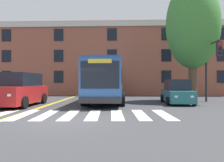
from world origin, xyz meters
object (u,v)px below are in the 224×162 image
object	(u,v)px
car_red_near_lane	(21,90)
car_white_behind_bus	(111,86)
street_tree_curbside_large	(193,25)
traffic_light_near_corner	(212,60)
city_bus	(107,80)
car_teal_far_lane	(177,93)

from	to	relation	value
car_red_near_lane	car_white_behind_bus	bearing A→B (deg)	64.39
car_red_near_lane	street_tree_curbside_large	bearing A→B (deg)	17.67
car_white_behind_bus	traffic_light_near_corner	xyz separation A→B (m)	(8.08, -8.98, 2.20)
traffic_light_near_corner	street_tree_curbside_large	bearing A→B (deg)	119.37
street_tree_curbside_large	car_red_near_lane	bearing A→B (deg)	-162.33
city_bus	car_white_behind_bus	size ratio (longest dim) A/B	2.05
car_white_behind_bus	car_teal_far_lane	bearing A→B (deg)	-60.93
city_bus	car_white_behind_bus	world-z (taller)	city_bus
car_teal_far_lane	car_white_behind_bus	bearing A→B (deg)	119.07
city_bus	car_white_behind_bus	xyz separation A→B (m)	(-0.06, 8.09, -0.66)
city_bus	traffic_light_near_corner	xyz separation A→B (m)	(8.01, -0.89, 1.54)
city_bus	street_tree_curbside_large	xyz separation A→B (m)	(7.12, 0.70, 4.58)
traffic_light_near_corner	car_teal_far_lane	bearing A→B (deg)	-167.46
car_red_near_lane	traffic_light_near_corner	world-z (taller)	traffic_light_near_corner
car_teal_far_lane	street_tree_curbside_large	bearing A→B (deg)	49.94
car_red_near_lane	traffic_light_near_corner	xyz separation A→B (m)	(13.55, 2.44, 2.22)
city_bus	traffic_light_near_corner	size ratio (longest dim) A/B	2.20
car_white_behind_bus	traffic_light_near_corner	bearing A→B (deg)	-48.04
city_bus	car_teal_far_lane	distance (m)	5.55
car_teal_far_lane	street_tree_curbside_large	world-z (taller)	street_tree_curbside_large
car_red_near_lane	street_tree_curbside_large	world-z (taller)	street_tree_curbside_large
car_white_behind_bus	street_tree_curbside_large	bearing A→B (deg)	-45.82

